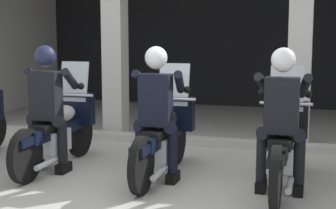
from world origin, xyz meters
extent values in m
plane|color=#A8A59E|center=(0.00, 3.00, 0.00)|extent=(80.00, 80.00, 0.00)
cube|color=black|center=(-0.04, 6.68, 1.53)|extent=(10.17, 0.24, 3.07)
cube|color=silver|center=(-5.02, 4.56, 1.53)|extent=(0.30, 4.65, 3.07)
cube|color=beige|center=(-1.56, 2.58, 1.31)|extent=(0.35, 0.36, 2.63)
cube|color=beige|center=(1.49, 2.58, 1.31)|extent=(0.35, 0.36, 2.63)
cube|color=#B7B5AD|center=(-0.04, 2.08, 0.06)|extent=(9.77, 0.24, 0.12)
cylinder|color=black|center=(-1.43, 0.93, 0.32)|extent=(0.09, 0.64, 0.64)
cylinder|color=black|center=(-1.43, -0.47, 0.32)|extent=(0.09, 0.64, 0.64)
cube|color=black|center=(-1.43, 0.93, 0.53)|extent=(0.14, 0.44, 0.08)
cube|color=silver|center=(-1.43, 0.18, 0.37)|extent=(0.28, 0.44, 0.28)
cube|color=black|center=(-1.43, 0.23, 0.50)|extent=(0.18, 1.24, 0.16)
ellipsoid|color=#B2B2B7|center=(-1.43, 0.45, 0.68)|extent=(0.26, 0.48, 0.22)
cube|color=black|center=(-1.43, 0.05, 0.57)|extent=(0.24, 0.52, 0.10)
cube|color=black|center=(-1.43, -0.41, 0.50)|extent=(0.16, 0.48, 0.10)
cylinder|color=silver|center=(-1.43, 0.87, 0.56)|extent=(0.05, 0.24, 0.53)
cube|color=black|center=(-1.43, 0.81, 0.70)|extent=(0.52, 0.16, 0.44)
sphere|color=silver|center=(-1.43, 0.91, 0.72)|extent=(0.18, 0.18, 0.18)
cube|color=silver|center=(-1.43, 0.79, 1.07)|extent=(0.40, 0.14, 0.54)
cylinder|color=silver|center=(-1.43, 0.71, 0.90)|extent=(0.62, 0.04, 0.04)
cylinder|color=silver|center=(-1.31, -0.17, 0.18)|extent=(0.07, 0.55, 0.07)
cube|color=black|center=(-1.43, 0.03, 0.97)|extent=(0.36, 0.22, 0.60)
cube|color=black|center=(-1.43, 0.15, 0.99)|extent=(0.05, 0.02, 0.32)
sphere|color=tan|center=(-1.43, 0.05, 1.43)|extent=(0.21, 0.21, 0.21)
sphere|color=#191E38|center=(-1.43, 0.05, 1.46)|extent=(0.26, 0.26, 0.26)
cylinder|color=black|center=(-1.29, 0.05, 0.66)|extent=(0.26, 0.29, 0.17)
cylinder|color=black|center=(-1.23, 0.05, 0.39)|extent=(0.12, 0.12, 0.53)
cube|color=black|center=(-1.23, 0.06, 0.06)|extent=(0.11, 0.26, 0.12)
cylinder|color=black|center=(-1.57, 0.05, 0.66)|extent=(0.26, 0.29, 0.17)
cylinder|color=black|center=(-1.63, 0.05, 0.39)|extent=(0.12, 0.12, 0.53)
cube|color=black|center=(-1.63, 0.06, 0.06)|extent=(0.11, 0.26, 0.12)
cylinder|color=black|center=(-1.21, 0.26, 1.16)|extent=(0.19, 0.48, 0.31)
sphere|color=black|center=(-1.17, 0.47, 1.05)|extent=(0.09, 0.09, 0.09)
cylinder|color=black|center=(-1.65, 0.26, 1.16)|extent=(0.19, 0.48, 0.31)
sphere|color=black|center=(-1.69, 0.47, 1.05)|extent=(0.09, 0.09, 0.09)
cylinder|color=black|center=(0.00, 0.92, 0.32)|extent=(0.09, 0.64, 0.64)
cylinder|color=black|center=(0.00, -0.48, 0.32)|extent=(0.09, 0.64, 0.64)
cube|color=black|center=(0.00, 0.92, 0.53)|extent=(0.14, 0.44, 0.08)
cube|color=silver|center=(0.00, 0.17, 0.37)|extent=(0.28, 0.44, 0.28)
cube|color=black|center=(0.00, 0.22, 0.50)|extent=(0.18, 1.24, 0.16)
ellipsoid|color=black|center=(0.00, 0.44, 0.68)|extent=(0.26, 0.48, 0.22)
cube|color=black|center=(0.00, 0.04, 0.57)|extent=(0.24, 0.52, 0.10)
cube|color=black|center=(0.00, -0.42, 0.50)|extent=(0.16, 0.48, 0.10)
cylinder|color=silver|center=(0.00, 0.86, 0.56)|extent=(0.05, 0.24, 0.53)
cube|color=black|center=(0.00, 0.80, 0.70)|extent=(0.52, 0.16, 0.44)
sphere|color=silver|center=(0.00, 0.90, 0.72)|extent=(0.18, 0.18, 0.18)
cube|color=silver|center=(0.00, 0.78, 1.07)|extent=(0.40, 0.14, 0.54)
cylinder|color=silver|center=(0.00, 0.70, 0.90)|extent=(0.62, 0.04, 0.04)
cylinder|color=silver|center=(0.12, -0.18, 0.18)|extent=(0.07, 0.55, 0.07)
cube|color=black|center=(0.00, 0.02, 0.97)|extent=(0.36, 0.22, 0.60)
cube|color=black|center=(0.00, 0.14, 0.99)|extent=(0.05, 0.02, 0.32)
sphere|color=tan|center=(0.00, 0.04, 1.43)|extent=(0.21, 0.21, 0.21)
sphere|color=silver|center=(0.00, 0.04, 1.46)|extent=(0.26, 0.26, 0.26)
cylinder|color=black|center=(0.14, 0.04, 0.66)|extent=(0.26, 0.29, 0.17)
cylinder|color=black|center=(0.20, 0.04, 0.39)|extent=(0.12, 0.12, 0.53)
cube|color=black|center=(0.20, 0.05, 0.06)|extent=(0.11, 0.26, 0.12)
cylinder|color=black|center=(-0.14, 0.04, 0.66)|extent=(0.26, 0.29, 0.17)
cylinder|color=black|center=(-0.20, 0.04, 0.39)|extent=(0.12, 0.12, 0.53)
cube|color=black|center=(-0.20, 0.05, 0.06)|extent=(0.11, 0.26, 0.12)
cylinder|color=black|center=(0.22, 0.25, 1.16)|extent=(0.19, 0.48, 0.31)
sphere|color=black|center=(0.26, 0.46, 1.05)|extent=(0.09, 0.09, 0.09)
cylinder|color=black|center=(-0.22, 0.25, 1.16)|extent=(0.19, 0.48, 0.31)
sphere|color=black|center=(-0.26, 0.46, 1.05)|extent=(0.09, 0.09, 0.09)
cylinder|color=black|center=(1.43, 0.87, 0.32)|extent=(0.09, 0.64, 0.64)
cylinder|color=black|center=(1.43, -0.53, 0.32)|extent=(0.09, 0.64, 0.64)
cube|color=black|center=(1.43, 0.87, 0.53)|extent=(0.14, 0.44, 0.08)
cube|color=silver|center=(1.43, 0.12, 0.37)|extent=(0.28, 0.44, 0.28)
cube|color=black|center=(1.43, 0.17, 0.50)|extent=(0.18, 1.24, 0.16)
ellipsoid|color=#1E2338|center=(1.43, 0.39, 0.68)|extent=(0.26, 0.48, 0.22)
cube|color=black|center=(1.43, -0.01, 0.57)|extent=(0.24, 0.52, 0.10)
cube|color=black|center=(1.43, -0.47, 0.50)|extent=(0.16, 0.48, 0.10)
cylinder|color=silver|center=(1.43, 0.81, 0.56)|extent=(0.05, 0.24, 0.53)
cube|color=black|center=(1.43, 0.75, 0.70)|extent=(0.52, 0.16, 0.44)
sphere|color=silver|center=(1.43, 0.85, 0.72)|extent=(0.18, 0.18, 0.18)
cube|color=silver|center=(1.43, 0.73, 1.07)|extent=(0.40, 0.14, 0.54)
cylinder|color=silver|center=(1.43, 0.65, 0.90)|extent=(0.62, 0.04, 0.04)
cylinder|color=silver|center=(1.55, -0.23, 0.18)|extent=(0.07, 0.55, 0.07)
cube|color=black|center=(1.43, -0.03, 0.97)|extent=(0.36, 0.22, 0.60)
cube|color=black|center=(1.43, 0.09, 0.99)|extent=(0.05, 0.02, 0.32)
sphere|color=tan|center=(1.43, -0.01, 1.43)|extent=(0.21, 0.21, 0.21)
sphere|color=silver|center=(1.43, -0.01, 1.46)|extent=(0.26, 0.26, 0.26)
cylinder|color=black|center=(1.57, -0.01, 0.66)|extent=(0.26, 0.29, 0.17)
cylinder|color=black|center=(1.63, -0.01, 0.39)|extent=(0.12, 0.12, 0.53)
cube|color=black|center=(1.63, 0.00, 0.06)|extent=(0.11, 0.26, 0.12)
cylinder|color=black|center=(1.29, -0.01, 0.66)|extent=(0.26, 0.29, 0.17)
cylinder|color=black|center=(1.23, -0.01, 0.39)|extent=(0.12, 0.12, 0.53)
cube|color=black|center=(1.23, 0.00, 0.06)|extent=(0.11, 0.26, 0.12)
cylinder|color=black|center=(1.65, 0.20, 1.16)|extent=(0.19, 0.48, 0.31)
sphere|color=black|center=(1.69, 0.41, 1.05)|extent=(0.09, 0.09, 0.09)
cylinder|color=black|center=(1.21, 0.20, 1.16)|extent=(0.19, 0.48, 0.31)
sphere|color=black|center=(1.17, 0.41, 1.05)|extent=(0.09, 0.09, 0.09)
camera|label=1|loc=(1.81, -5.52, 1.73)|focal=54.62mm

